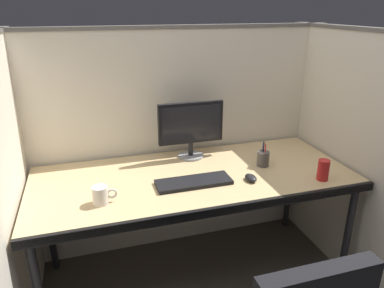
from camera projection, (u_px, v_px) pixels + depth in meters
The scene contains 10 objects.
cubicle_partition_rear at pixel (176, 142), 2.53m from camera, with size 2.21×0.06×1.57m.
cubicle_partition_left at pixel (8, 200), 1.77m from camera, with size 0.06×1.41×1.57m.
cubicle_partition_right at pixel (346, 155), 2.31m from camera, with size 0.06×1.41×1.57m.
desk at pixel (195, 183), 2.16m from camera, with size 1.90×0.80×0.74m.
monitor_center at pixel (191, 126), 2.33m from camera, with size 0.43×0.17×0.37m.
keyboard_main at pixel (194, 182), 2.04m from camera, with size 0.43×0.15×0.02m, color black.
computer_mouse at pixel (251, 178), 2.08m from camera, with size 0.06×0.10×0.04m.
pen_cup at pixel (263, 158), 2.26m from camera, with size 0.08×0.08×0.16m.
soda_can at pixel (323, 170), 2.07m from camera, with size 0.07×0.07×0.12m, color red.
coffee_mug at pixel (101, 195), 1.82m from camera, with size 0.13×0.08×0.09m.
Camera 1 is at (-0.58, -1.55, 1.69)m, focal length 33.64 mm.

